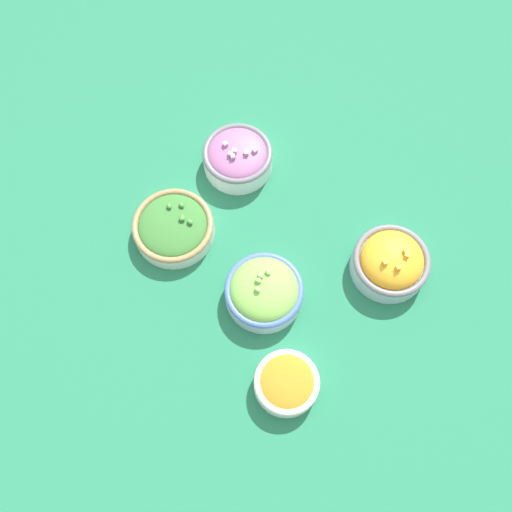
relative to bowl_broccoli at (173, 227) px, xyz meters
name	(u,v)px	position (x,y,z in m)	size (l,w,h in m)	color
ground_plane	(256,262)	(-0.16, -0.04, -0.02)	(3.00, 3.00, 0.00)	#23704C
bowl_broccoli	(173,227)	(0.00, 0.00, 0.00)	(0.15, 0.15, 0.05)	silver
bowl_squash	(391,262)	(-0.37, -0.16, 0.01)	(0.14, 0.14, 0.08)	#B2C1CC
bowl_lettuce	(264,291)	(-0.21, 0.01, 0.01)	(0.14, 0.14, 0.08)	#B2C1CC
bowl_red_onion	(238,157)	(-0.01, -0.19, 0.01)	(0.14, 0.14, 0.07)	white
bowl_carrots	(287,383)	(-0.33, 0.12, 0.00)	(0.11, 0.11, 0.05)	white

